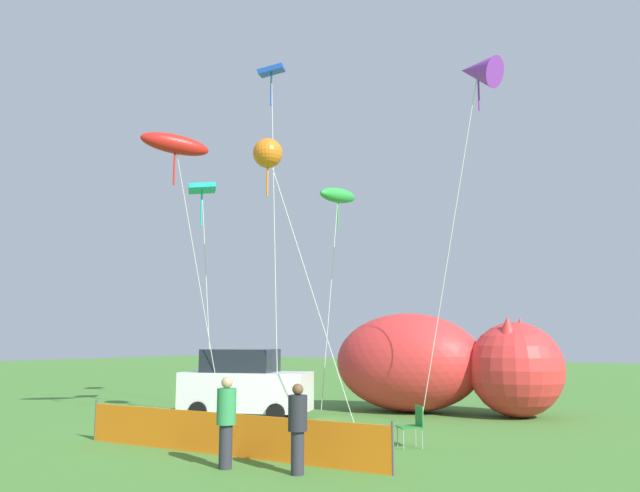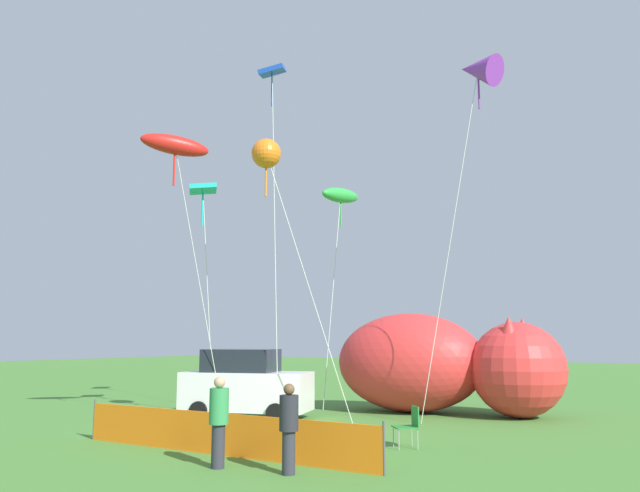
{
  "view_description": "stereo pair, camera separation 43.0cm",
  "coord_description": "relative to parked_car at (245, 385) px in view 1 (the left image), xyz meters",
  "views": [
    {
      "loc": [
        10.33,
        -13.33,
        2.51
      ],
      "look_at": [
        -0.32,
        3.49,
        5.49
      ],
      "focal_mm": 35.0,
      "sensor_mm": 36.0,
      "label": 1
    },
    {
      "loc": [
        10.69,
        -13.09,
        2.51
      ],
      "look_at": [
        -0.32,
        3.49,
        5.49
      ],
      "focal_mm": 35.0,
      "sensor_mm": 36.0,
      "label": 2
    }
  ],
  "objects": [
    {
      "name": "safety_fence",
      "position": [
        3.67,
        -5.28,
        -0.61
      ],
      "size": [
        8.19,
        0.34,
        0.99
      ],
      "rotation": [
        0.0,
        0.0,
        0.04
      ],
      "color": "orange",
      "rests_on": "ground"
    },
    {
      "name": "kite_blue_box",
      "position": [
        0.44,
        0.65,
        10.57
      ],
      "size": [
        1.7,
        1.48,
        12.23
      ],
      "color": "silver",
      "rests_on": "ground"
    },
    {
      "name": "kite_red_lizard",
      "position": [
        -0.71,
        -2.73,
        7.41
      ],
      "size": [
        1.74,
        3.21,
        8.95
      ],
      "color": "silver",
      "rests_on": "ground"
    },
    {
      "name": "kite_purple_delta",
      "position": [
        7.25,
        2.51,
        9.89
      ],
      "size": [
        2.82,
        1.3,
        11.66
      ],
      "color": "silver",
      "rests_on": "ground"
    },
    {
      "name": "folding_chair",
      "position": [
        6.84,
        -2.14,
        -0.49
      ],
      "size": [
        0.75,
        0.75,
        0.95
      ],
      "rotation": [
        0.0,
        0.0,
        -2.39
      ],
      "color": "#267F33",
      "rests_on": "ground"
    },
    {
      "name": "spectator_in_green_shirt",
      "position": [
        4.69,
        -6.34,
        -0.09
      ],
      "size": [
        0.39,
        0.39,
        1.77
      ],
      "color": "#2D2D38",
      "rests_on": "ground"
    },
    {
      "name": "ground_plane",
      "position": [
        2.73,
        -2.76,
        -1.06
      ],
      "size": [
        120.0,
        120.0,
        0.0
      ],
      "primitive_type": "plane",
      "color": "#477F33"
    },
    {
      "name": "parked_car",
      "position": [
        0.0,
        0.0,
        0.0
      ],
      "size": [
        4.42,
        2.95,
        2.19
      ],
      "rotation": [
        0.0,
        0.0,
        0.34
      ],
      "color": "white",
      "rests_on": "ground"
    },
    {
      "name": "spectator_in_blue_shirt",
      "position": [
        6.2,
        -6.04,
        -0.15
      ],
      "size": [
        0.36,
        0.36,
        1.67
      ],
      "color": "#2D2D38",
      "rests_on": "ground"
    },
    {
      "name": "inflatable_cat",
      "position": [
        4.82,
        4.54,
        0.52
      ],
      "size": [
        7.98,
        4.08,
        3.42
      ],
      "rotation": [
        0.0,
        0.0,
        0.13
      ],
      "color": "red",
      "rests_on": "ground"
    },
    {
      "name": "kite_teal_diamond",
      "position": [
        -1.36,
        -0.79,
        6.39
      ],
      "size": [
        1.28,
        1.28,
        7.73
      ],
      "color": "silver",
      "rests_on": "ground"
    },
    {
      "name": "kite_orange_flower",
      "position": [
        2.27,
        -1.9,
        6.85
      ],
      "size": [
        2.55,
        1.92,
        8.39
      ],
      "color": "silver",
      "rests_on": "ground"
    },
    {
      "name": "kite_green_fish",
      "position": [
        0.41,
        5.28,
        7.23
      ],
      "size": [
        0.84,
        3.37,
        8.83
      ],
      "color": "silver",
      "rests_on": "ground"
    }
  ]
}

